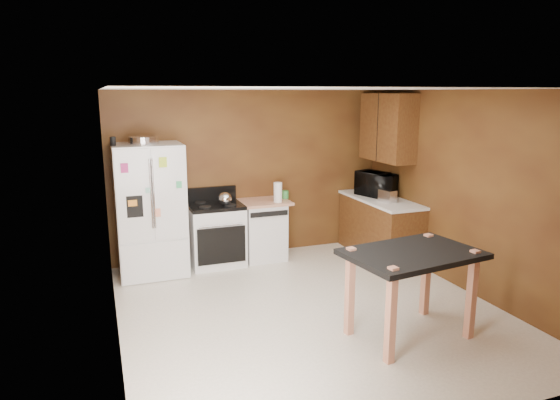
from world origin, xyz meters
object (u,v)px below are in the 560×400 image
microwave (376,185)px  pen_cup (113,141)px  roasting_pan (143,140)px  green_canister (285,194)px  kettle (225,199)px  dishwasher (263,229)px  gas_range (216,234)px  island (412,264)px  paper_towel (278,192)px  toaster (387,196)px  refrigerator (150,210)px

microwave → pen_cup: bearing=69.9°
roasting_pan → green_canister: roasting_pan is taller
kettle → dishwasher: size_ratio=0.21×
kettle → microwave: microwave is taller
microwave → gas_range: 2.54m
gas_range → island: 3.17m
roasting_pan → paper_towel: size_ratio=1.41×
green_canister → kettle: bearing=-168.1°
green_canister → roasting_pan: bearing=-176.0°
toaster → refrigerator: bearing=156.6°
green_canister → toaster: 1.52m
kettle → gas_range: (-0.11, 0.14, -0.53)m
gas_range → roasting_pan: bearing=-175.6°
kettle → green_canister: bearing=11.9°
green_canister → island: 2.93m
refrigerator → kettle: bearing=-4.3°
microwave → kettle: bearing=68.2°
kettle → dishwasher: (0.61, 0.16, -0.54)m
dishwasher → island: bearing=-77.6°
pen_cup → toaster: (3.73, -0.57, -0.87)m
microwave → gas_range: microwave is taller
pen_cup → island: pen_cup is taller
roasting_pan → dishwasher: (1.67, 0.10, -1.40)m
pen_cup → kettle: bearing=0.6°
refrigerator → dishwasher: size_ratio=2.02×
paper_towel → microwave: 1.55m
paper_towel → dishwasher: paper_towel is taller
green_canister → microwave: (1.35, -0.36, 0.12)m
green_canister → microwave: size_ratio=0.19×
pen_cup → toaster: bearing=-8.7°
dishwasher → island: (0.63, -2.87, 0.33)m
pen_cup → paper_towel: pen_cup is taller
refrigerator → island: bearing=-50.9°
refrigerator → gas_range: bearing=3.8°
roasting_pan → refrigerator: bearing=18.6°
kettle → dishwasher: bearing=14.9°
paper_towel → microwave: bearing=-6.2°
kettle → island: kettle is taller
refrigerator → pen_cup: bearing=-167.6°
island → refrigerator: bearing=129.1°
microwave → dishwasher: (-1.73, 0.32, -0.62)m
kettle → refrigerator: (-1.02, 0.08, -0.10)m
refrigerator → green_canister: bearing=3.7°
island → green_canister: bearing=95.0°
kettle → gas_range: 0.56m
pen_cup → island: (2.69, -2.69, -1.08)m
pen_cup → dishwasher: (2.05, 0.18, -1.40)m
toaster → island: toaster is taller
green_canister → paper_towel: bearing=-133.7°
paper_towel → gas_range: paper_towel is taller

